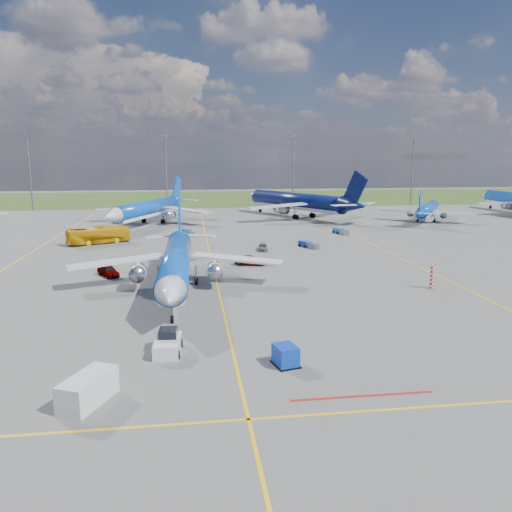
{
  "coord_description": "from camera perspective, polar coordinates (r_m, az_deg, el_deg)",
  "views": [
    {
      "loc": [
        -3.31,
        -47.96,
        15.9
      ],
      "look_at": [
        4.68,
        11.22,
        4.0
      ],
      "focal_mm": 35.0,
      "sensor_mm": 36.0,
      "label": 1
    }
  ],
  "objects": [
    {
      "name": "grass_strip",
      "position": [
        198.62,
        -6.75,
        6.6
      ],
      "size": [
        400.0,
        80.0,
        0.01
      ],
      "primitive_type": "cube",
      "color": "#2D4719",
      "rests_on": "ground"
    },
    {
      "name": "apron_bus",
      "position": [
        97.22,
        -17.57,
        2.28
      ],
      "size": [
        11.44,
        7.42,
        3.18
      ],
      "primitive_type": "imported",
      "rotation": [
        0.0,
        0.0,
        2.03
      ],
      "color": "#DE9E0D",
      "rests_on": "ground"
    },
    {
      "name": "taxiway_lines",
      "position": [
        77.39,
        -4.94,
        -0.62
      ],
      "size": [
        60.25,
        160.0,
        0.02
      ],
      "color": "yellow",
      "rests_on": "ground"
    },
    {
      "name": "bg_jet_n",
      "position": [
        133.99,
        4.61,
        4.42
      ],
      "size": [
        54.84,
        59.28,
        12.48
      ],
      "primitive_type": null,
      "rotation": [
        0.0,
        0.0,
        3.65
      ],
      "color": "#081143",
      "rests_on": "ground"
    },
    {
      "name": "service_car_c",
      "position": [
        86.23,
        0.8,
        1.02
      ],
      "size": [
        2.09,
        4.06,
        1.13
      ],
      "primitive_type": "imported",
      "rotation": [
        0.0,
        0.0,
        -0.14
      ],
      "color": "#999999",
      "rests_on": "ground"
    },
    {
      "name": "service_car_b",
      "position": [
        74.62,
        -0.56,
        -0.5
      ],
      "size": [
        5.28,
        3.28,
        1.36
      ],
      "primitive_type": "imported",
      "rotation": [
        0.0,
        0.0,
        1.35
      ],
      "color": "#999999",
      "rests_on": "ground"
    },
    {
      "name": "baggage_tug_e",
      "position": [
        106.42,
        9.62,
        2.8
      ],
      "size": [
        2.25,
        5.06,
        1.1
      ],
      "rotation": [
        0.0,
        0.0,
        0.2
      ],
      "color": "#1A579F",
      "rests_on": "ground"
    },
    {
      "name": "baggage_tug_c",
      "position": [
        104.25,
        -7.75,
        2.67
      ],
      "size": [
        2.68,
        4.94,
        1.07
      ],
      "rotation": [
        0.0,
        0.0,
        0.31
      ],
      "color": "#194A98",
      "rests_on": "ground"
    },
    {
      "name": "bg_jet_nnw",
      "position": [
        122.17,
        -12.2,
        3.54
      ],
      "size": [
        44.59,
        50.04,
        10.81
      ],
      "primitive_type": null,
      "rotation": [
        0.0,
        0.0,
        -0.38
      ],
      "color": "#0C48AE",
      "rests_on": "ground"
    },
    {
      "name": "main_airliner",
      "position": [
        61.55,
        -9.02,
        -3.84
      ],
      "size": [
        29.16,
        37.94,
        9.81
      ],
      "primitive_type": null,
      "rotation": [
        0.0,
        0.0,
        -0.02
      ],
      "color": "#0C48AE",
      "rests_on": "ground"
    },
    {
      "name": "service_van",
      "position": [
        35.49,
        -18.64,
        -14.25
      ],
      "size": [
        3.57,
        4.76,
        1.92
      ],
      "primitive_type": "cube",
      "rotation": [
        0.0,
        0.0,
        -0.43
      ],
      "color": "silver",
      "rests_on": "ground"
    },
    {
      "name": "uld_container",
      "position": [
        39.45,
        3.39,
        -11.27
      ],
      "size": [
        2.01,
        2.3,
        1.58
      ],
      "primitive_type": "cube",
      "rotation": [
        0.0,
        0.0,
        0.25
      ],
      "color": "#0D35B7",
      "rests_on": "ground"
    },
    {
      "name": "bg_jet_ne",
      "position": [
        133.66,
        18.96,
        3.83
      ],
      "size": [
        37.93,
        40.06,
        8.36
      ],
      "primitive_type": null,
      "rotation": [
        0.0,
        0.0,
        2.56
      ],
      "color": "#0C48AE",
      "rests_on": "ground"
    },
    {
      "name": "service_car_a",
      "position": [
        70.38,
        -16.52,
        -1.63
      ],
      "size": [
        3.78,
        4.68,
        1.5
      ],
      "primitive_type": "imported",
      "rotation": [
        0.0,
        0.0,
        0.54
      ],
      "color": "#999999",
      "rests_on": "ground"
    },
    {
      "name": "ground",
      "position": [
        50.63,
        -3.58,
        -7.05
      ],
      "size": [
        400.0,
        400.0,
        0.0
      ],
      "primitive_type": "plane",
      "color": "#545451",
      "rests_on": "ground"
    },
    {
      "name": "baggage_tug_w",
      "position": [
        89.32,
        5.98,
        1.27
      ],
      "size": [
        3.04,
        4.75,
        1.04
      ],
      "rotation": [
        0.0,
        0.0,
        0.42
      ],
      "color": "navy",
      "rests_on": "ground"
    },
    {
      "name": "warning_post",
      "position": [
        64.79,
        19.45,
        -2.23
      ],
      "size": [
        0.5,
        0.5,
        3.0
      ],
      "primitive_type": "cylinder",
      "color": "red",
      "rests_on": "ground"
    },
    {
      "name": "pushback_tug",
      "position": [
        42.42,
        -10.05,
        -9.83
      ],
      "size": [
        2.31,
        5.54,
        1.85
      ],
      "rotation": [
        0.0,
        0.0,
        -0.07
      ],
      "color": "silver",
      "rests_on": "ground"
    },
    {
      "name": "floodlight_masts",
      "position": [
        158.55,
        -2.91,
        10.05
      ],
      "size": [
        202.2,
        0.5,
        22.7
      ],
      "color": "slate",
      "rests_on": "ground"
    }
  ]
}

